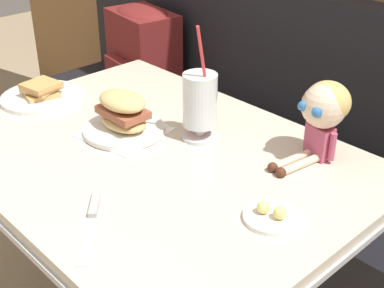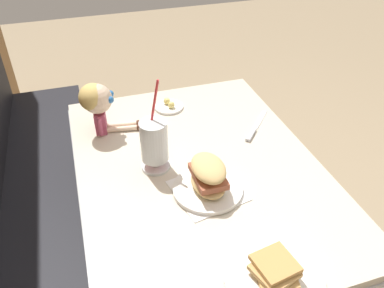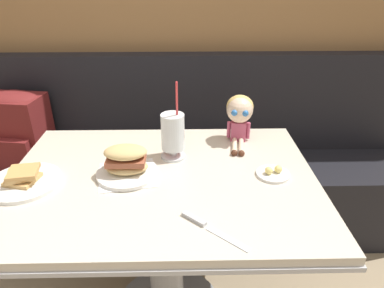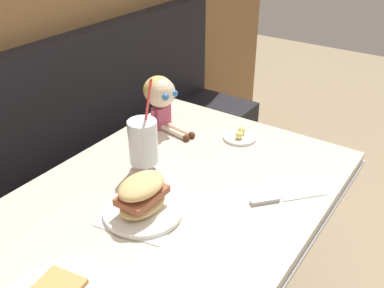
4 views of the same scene
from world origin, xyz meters
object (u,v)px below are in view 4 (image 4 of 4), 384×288
object	(u,v)px
milkshake_glass	(143,144)
sandwich_plate	(142,200)
seated_doll	(161,95)
butter_knife	(276,200)
butter_saucer	(240,136)

from	to	relation	value
milkshake_glass	sandwich_plate	xyz separation A→B (m)	(-0.16, -0.13, -0.06)
milkshake_glass	seated_doll	world-z (taller)	milkshake_glass
butter_knife	seated_doll	bearing A→B (deg)	72.07
milkshake_glass	butter_knife	bearing A→B (deg)	-76.64
milkshake_glass	seated_doll	bearing A→B (deg)	27.96
milkshake_glass	sandwich_plate	world-z (taller)	milkshake_glass
butter_saucer	butter_knife	distance (m)	0.37
sandwich_plate	seated_doll	bearing A→B (deg)	32.12
butter_saucer	butter_knife	bearing A→B (deg)	-135.11
seated_doll	butter_saucer	bearing A→B (deg)	-73.23
milkshake_glass	seated_doll	size ratio (longest dim) A/B	1.40
milkshake_glass	sandwich_plate	distance (m)	0.21
milkshake_glass	butter_knife	world-z (taller)	milkshake_glass
butter_knife	butter_saucer	bearing A→B (deg)	44.89
sandwich_plate	butter_knife	size ratio (longest dim) A/B	1.24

